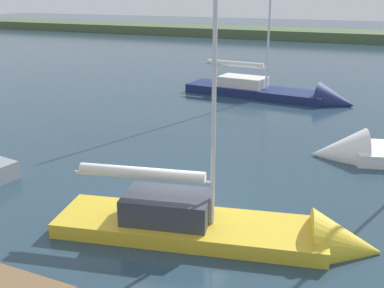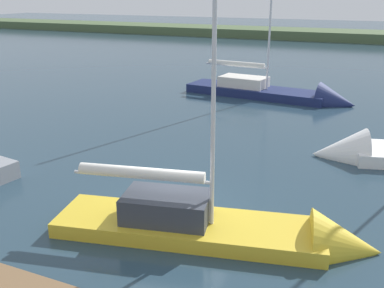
{
  "view_description": "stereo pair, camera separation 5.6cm",
  "coord_description": "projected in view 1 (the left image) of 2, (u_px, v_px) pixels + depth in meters",
  "views": [
    {
      "loc": [
        -5.26,
        10.83,
        6.31
      ],
      "look_at": [
        0.55,
        -2.28,
        1.42
      ],
      "focal_mm": 42.02,
      "sensor_mm": 36.0,
      "label": 1
    },
    {
      "loc": [
        -5.31,
        10.81,
        6.31
      ],
      "look_at": [
        0.55,
        -2.28,
        1.42
      ],
      "focal_mm": 42.02,
      "sensor_mm": 36.0,
      "label": 2
    }
  ],
  "objects": [
    {
      "name": "sailboat_behind_pier",
      "position": [
        280.0,
        95.0,
        27.69
      ],
      "size": [
        10.68,
        3.31,
        12.86
      ],
      "rotation": [
        0.0,
        0.0,
        3.05
      ],
      "color": "navy",
      "rests_on": "ground_plane"
    },
    {
      "name": "far_shoreline",
      "position": [
        352.0,
        40.0,
        60.79
      ],
      "size": [
        180.0,
        8.0,
        2.4
      ],
      "primitive_type": "cube",
      "color": "#4C603D",
      "rests_on": "ground_plane"
    },
    {
      "name": "sailboat_near_dock",
      "position": [
        236.0,
        232.0,
        11.98
      ],
      "size": [
        8.83,
        3.75,
        11.06
      ],
      "rotation": [
        0.0,
        0.0,
        3.36
      ],
      "color": "gold",
      "rests_on": "ground_plane"
    },
    {
      "name": "ground_plane",
      "position": [
        178.0,
        214.0,
        13.42
      ],
      "size": [
        200.0,
        200.0,
        0.0
      ],
      "primitive_type": "plane",
      "color": "#263D4C"
    }
  ]
}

